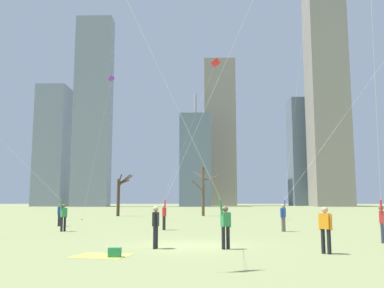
{
  "coord_description": "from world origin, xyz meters",
  "views": [
    {
      "loc": [
        0.48,
        -17.41,
        1.85
      ],
      "look_at": [
        0.0,
        6.0,
        5.0
      ],
      "focal_mm": 39.18,
      "sensor_mm": 36.0,
      "label": 1
    }
  ],
  "objects": [
    {
      "name": "skyline_slender_spire",
      "position": [
        7.12,
        126.17,
        25.13
      ],
      "size": [
        10.66,
        10.73,
        50.26
      ],
      "color": "gray",
      "rests_on": "ground"
    },
    {
      "name": "bare_tree_far_right_edge",
      "position": [
        -9.07,
        32.09,
        2.7
      ],
      "size": [
        1.76,
        1.9,
        4.99
      ],
      "color": "#423326",
      "rests_on": "ground"
    },
    {
      "name": "distant_kite_low_near_trees_purple",
      "position": [
        -8.84,
        23.27,
        11.91
      ],
      "size": [
        2.59,
        1.3,
        14.41
      ],
      "color": "purple",
      "rests_on": "ground"
    },
    {
      "name": "picnic_spot",
      "position": [
        -2.55,
        -3.32,
        0.09
      ],
      "size": [
        2.08,
        1.78,
        0.31
      ],
      "color": "#D8BF4C",
      "rests_on": "ground"
    },
    {
      "name": "kite_flyer_foreground_left_teal",
      "position": [
        -9.29,
        6.06,
        3.06
      ],
      "size": [
        9.61,
        10.61,
        13.7
      ],
      "color": "black",
      "rests_on": "ground"
    },
    {
      "name": "kite_flyer_far_back_white",
      "position": [
        8.13,
        0.64,
        3.02
      ],
      "size": [
        2.89,
        6.81,
        19.68
      ],
      "color": "#33384C",
      "rests_on": "ground"
    },
    {
      "name": "kite_flyer_foreground_right_blue",
      "position": [
        0.54,
        -1.98,
        2.85
      ],
      "size": [
        6.1,
        5.65,
        12.97
      ],
      "color": "black",
      "rests_on": "ground"
    },
    {
      "name": "bystander_strolling_midfield",
      "position": [
        4.84,
        -2.45,
        0.9
      ],
      "size": [
        0.39,
        0.38,
        1.62
      ],
      "color": "black",
      "rests_on": "ground"
    },
    {
      "name": "skyline_wide_slab",
      "position": [
        36.34,
        124.66,
        18.09
      ],
      "size": [
        10.88,
        9.63,
        36.18
      ],
      "color": "slate",
      "rests_on": "ground"
    },
    {
      "name": "distant_kite_drifting_left_red",
      "position": [
        1.58,
        24.27,
        14.64
      ],
      "size": [
        6.37,
        3.77,
        16.51
      ],
      "color": "red",
      "rests_on": "ground"
    },
    {
      "name": "skyline_mid_tower_right",
      "position": [
        -45.98,
        111.68,
        18.79
      ],
      "size": [
        9.02,
        9.48,
        37.59
      ],
      "color": "gray",
      "rests_on": "ground"
    },
    {
      "name": "skyline_squat_block",
      "position": [
        -31.71,
        104.89,
        28.68
      ],
      "size": [
        10.79,
        5.38,
        57.35
      ],
      "color": "gray",
      "rests_on": "ground"
    },
    {
      "name": "skyline_mid_tower_left",
      "position": [
        39.46,
        108.98,
        33.43
      ],
      "size": [
        11.14,
        10.16,
        66.86
      ],
      "color": "gray",
      "rests_on": "ground"
    },
    {
      "name": "kite_flyer_midfield_left_green",
      "position": [
        8.26,
        10.52,
        4.28
      ],
      "size": [
        13.13,
        11.35,
        15.95
      ],
      "color": "#726656",
      "rests_on": "ground"
    },
    {
      "name": "bystander_far_off_by_trees",
      "position": [
        -1.26,
        -1.0,
        0.9
      ],
      "size": [
        0.24,
        0.51,
        1.62
      ],
      "color": "black",
      "rests_on": "ground"
    },
    {
      "name": "ground_plane",
      "position": [
        0.0,
        0.0,
        0.0
      ],
      "size": [
        400.0,
        400.0,
        0.0
      ],
      "primitive_type": "plane",
      "color": "#848E56"
    },
    {
      "name": "skyline_tall_tower",
      "position": [
        -1.06,
        107.2,
        13.71
      ],
      "size": [
        9.23,
        8.48,
        33.89
      ],
      "color": "slate",
      "rests_on": "ground"
    },
    {
      "name": "bare_tree_leftmost",
      "position": [
        0.78,
        32.67,
        3.16
      ],
      "size": [
        3.22,
        2.58,
        5.77
      ],
      "color": "brown",
      "rests_on": "ground"
    },
    {
      "name": "bystander_watching_nearby",
      "position": [
        -9.64,
        12.86,
        0.9
      ],
      "size": [
        0.31,
        0.48,
        1.62
      ],
      "color": "black",
      "rests_on": "ground"
    },
    {
      "name": "kite_flyer_midfield_center_yellow",
      "position": [
        -0.25,
        7.08,
        4.28
      ],
      "size": [
        8.51,
        11.35,
        18.88
      ],
      "color": "black",
      "rests_on": "ground"
    }
  ]
}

